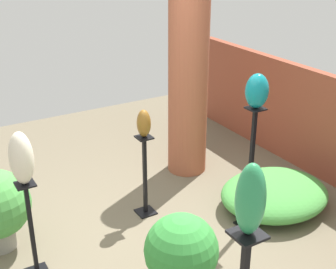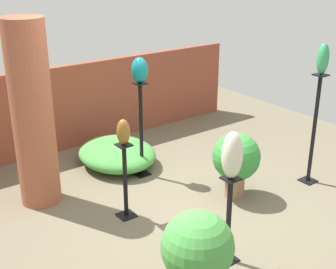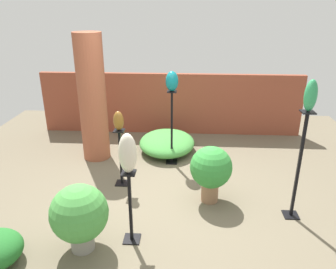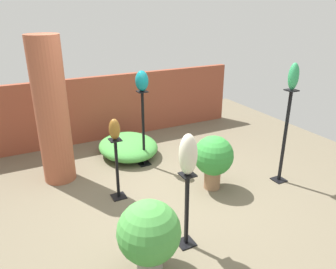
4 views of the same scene
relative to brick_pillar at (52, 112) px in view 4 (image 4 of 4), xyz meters
name	(u,v)px [view 4 (image 4 of 4)]	position (x,y,z in m)	size (l,w,h in m)	color
ground_plane	(169,197)	(1.30, -1.30, -1.13)	(8.00, 8.00, 0.00)	#6B604C
brick_wall_back	(110,107)	(1.30, 1.34, -0.47)	(5.60, 0.12, 1.32)	brown
brick_pillar	(52,112)	(0.00, 0.00, 0.00)	(0.49, 0.49, 2.25)	#9E5138
pedestal_teal	(143,132)	(1.41, -0.15, -0.52)	(0.20, 0.20, 1.32)	black
pedestal_bronze	(117,172)	(0.65, -0.96, -0.71)	(0.20, 0.20, 0.92)	black
pedestal_jade	(284,141)	(3.11, -1.66, -0.44)	(0.20, 0.20, 1.49)	black
pedestal_ivory	(187,214)	(1.03, -2.28, -0.71)	(0.20, 0.20, 0.93)	black
art_vase_teal	(142,81)	(1.41, -0.15, 0.36)	(0.21, 0.23, 0.33)	#0F727A
art_vase_bronze	(114,129)	(0.65, -0.96, -0.06)	(0.15, 0.14, 0.30)	brown
art_vase_jade	(294,76)	(3.11, -1.66, 0.55)	(0.15, 0.15, 0.39)	#2D9356
art_vase_ivory	(188,154)	(1.03, -2.28, 0.04)	(0.20, 0.20, 0.47)	beige
potted_plant_front_right	(149,234)	(0.48, -2.46, -0.66)	(0.66, 0.66, 0.82)	gray
potted_plant_walkway_edge	(213,157)	(2.02, -1.36, -0.61)	(0.60, 0.60, 0.84)	#936B4C
foliage_bed_west	(128,146)	(1.29, 0.33, -0.95)	(1.06, 1.26, 0.35)	#479942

